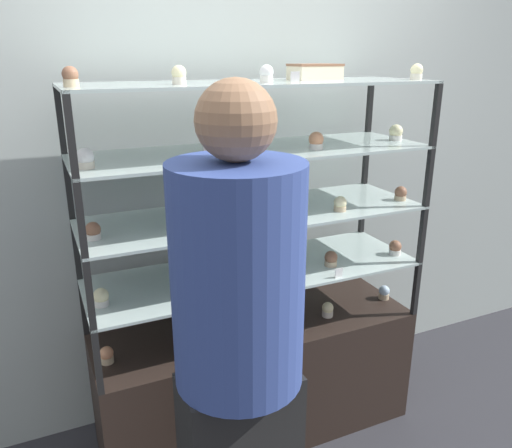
{
  "coord_description": "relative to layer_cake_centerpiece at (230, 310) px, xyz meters",
  "views": [
    {
      "loc": [
        -0.86,
        -1.9,
        1.8
      ],
      "look_at": [
        0.0,
        0.0,
        1.09
      ],
      "focal_mm": 35.0,
      "sensor_mm": 36.0,
      "label": 1
    }
  ],
  "objects": [
    {
      "name": "price_tag_4",
      "position": [
        0.16,
        -0.29,
        1.07
      ],
      "size": [
        0.04,
        0.0,
        0.04
      ],
      "color": "white",
      "rests_on": "display_riser_top"
    },
    {
      "name": "cupcake_14",
      "position": [
        -0.59,
        -0.16,
        0.8
      ],
      "size": [
        0.06,
        0.06,
        0.07
      ],
      "color": "beige",
      "rests_on": "display_riser_upper"
    },
    {
      "name": "price_tag_1",
      "position": [
        0.4,
        -0.29,
        0.24
      ],
      "size": [
        0.04,
        0.0,
        0.04
      ],
      "color": "white",
      "rests_on": "display_riser_lower"
    },
    {
      "name": "price_tag_2",
      "position": [
        -0.16,
        -0.29,
        0.51
      ],
      "size": [
        0.04,
        0.0,
        0.04
      ],
      "color": "white",
      "rests_on": "display_riser_middle"
    },
    {
      "name": "cupcake_20",
      "position": [
        0.1,
        -0.18,
        1.08
      ],
      "size": [
        0.05,
        0.05,
        0.07
      ],
      "color": "white",
      "rests_on": "display_riser_top"
    },
    {
      "name": "customer_figure",
      "position": [
        -0.24,
        -0.69,
        0.28
      ],
      "size": [
        0.41,
        0.41,
        1.75
      ],
      "color": "black",
      "rests_on": "ground_plane"
    },
    {
      "name": "display_base",
      "position": [
        0.11,
        -0.07,
        -0.36
      ],
      "size": [
        1.51,
        0.49,
        0.6
      ],
      "color": "black",
      "rests_on": "ground_plane"
    },
    {
      "name": "cupcake_21",
      "position": [
        0.81,
        -0.2,
        1.08
      ],
      "size": [
        0.05,
        0.05,
        0.07
      ],
      "color": "beige",
      "rests_on": "display_riser_top"
    },
    {
      "name": "display_riser_top",
      "position": [
        0.11,
        -0.07,
        1.03
      ],
      "size": [
        1.51,
        0.49,
        0.28
      ],
      "color": "black",
      "rests_on": "display_riser_upper"
    },
    {
      "name": "ground_plane",
      "position": [
        0.11,
        -0.07,
        -0.66
      ],
      "size": [
        20.0,
        20.0,
        0.0
      ],
      "primitive_type": "plane",
      "color": "#2D2D33"
    },
    {
      "name": "cupcake_1",
      "position": [
        -0.25,
        -0.17,
        -0.02
      ],
      "size": [
        0.06,
        0.06,
        0.07
      ],
      "color": "white",
      "rests_on": "display_base"
    },
    {
      "name": "back_wall",
      "position": [
        0.11,
        0.32,
        0.64
      ],
      "size": [
        8.0,
        0.05,
        2.6
      ],
      "color": "#A8B2AD",
      "rests_on": "ground_plane"
    },
    {
      "name": "cupcake_5",
      "position": [
        -0.23,
        -0.18,
        0.25
      ],
      "size": [
        0.06,
        0.06,
        0.07
      ],
      "color": "beige",
      "rests_on": "display_riser_lower"
    },
    {
      "name": "cupcake_6",
      "position": [
        0.1,
        -0.11,
        0.25
      ],
      "size": [
        0.06,
        0.06,
        0.07
      ],
      "color": "white",
      "rests_on": "display_riser_lower"
    },
    {
      "name": "display_riser_lower",
      "position": [
        0.11,
        -0.07,
        0.2
      ],
      "size": [
        1.51,
        0.49,
        0.28
      ],
      "color": "black",
      "rests_on": "display_base"
    },
    {
      "name": "cupcake_13",
      "position": [
        0.81,
        -0.17,
        0.52
      ],
      "size": [
        0.06,
        0.06,
        0.07
      ],
      "color": "#CCB28C",
      "rests_on": "display_riser_middle"
    },
    {
      "name": "display_riser_upper",
      "position": [
        0.11,
        -0.07,
        0.75
      ],
      "size": [
        1.51,
        0.49,
        0.28
      ],
      "color": "black",
      "rests_on": "display_riser_middle"
    },
    {
      "name": "cupcake_7",
      "position": [
        0.44,
        -0.17,
        0.25
      ],
      "size": [
        0.06,
        0.06,
        0.07
      ],
      "color": "#CCB28C",
      "rests_on": "display_riser_lower"
    },
    {
      "name": "cupcake_4",
      "position": [
        -0.58,
        -0.13,
        0.25
      ],
      "size": [
        0.06,
        0.06,
        0.07
      ],
      "color": "white",
      "rests_on": "display_riser_lower"
    },
    {
      "name": "cupcake_2",
      "position": [
        0.45,
        -0.15,
        -0.02
      ],
      "size": [
        0.06,
        0.06,
        0.07
      ],
      "color": "beige",
      "rests_on": "display_base"
    },
    {
      "name": "cupcake_0",
      "position": [
        -0.58,
        -0.11,
        -0.02
      ],
      "size": [
        0.06,
        0.06,
        0.07
      ],
      "color": "#CCB28C",
      "rests_on": "display_base"
    },
    {
      "name": "cupcake_12",
      "position": [
        0.45,
        -0.2,
        0.52
      ],
      "size": [
        0.06,
        0.06,
        0.07
      ],
      "color": "#CCB28C",
      "rests_on": "display_riser_middle"
    },
    {
      "name": "cupcake_10",
      "position": [
        -0.25,
        -0.16,
        0.52
      ],
      "size": [
        0.06,
        0.06,
        0.07
      ],
      "color": "#CCB28C",
      "rests_on": "display_riser_middle"
    },
    {
      "name": "layer_cake_centerpiece",
      "position": [
        0.0,
        0.0,
        0.0
      ],
      "size": [
        0.17,
        0.17,
        0.12
      ],
      "color": "brown",
      "rests_on": "display_base"
    },
    {
      "name": "cupcake_16",
      "position": [
        0.34,
        -0.16,
        0.8
      ],
      "size": [
        0.06,
        0.06,
        0.07
      ],
      "color": "white",
      "rests_on": "display_riser_upper"
    },
    {
      "name": "cupcake_3",
      "position": [
        0.82,
        -0.11,
        -0.02
      ],
      "size": [
        0.06,
        0.06,
        0.07
      ],
      "color": "#CCB28C",
      "rests_on": "display_base"
    },
    {
      "name": "price_tag_0",
      "position": [
        0.13,
        -0.29,
        -0.04
      ],
      "size": [
        0.04,
        0.0,
        0.04
      ],
      "color": "white",
      "rests_on": "display_base"
    },
    {
      "name": "sheet_cake_frosted",
      "position": [
        0.4,
        -0.04,
        1.08
      ],
      "size": [
        0.21,
        0.14,
        0.07
      ],
      "color": "beige",
      "rests_on": "display_riser_top"
    },
    {
      "name": "cupcake_9",
      "position": [
        -0.58,
        -0.13,
        0.52
      ],
      "size": [
        0.06,
        0.06,
        0.07
      ],
      "color": "white",
      "rests_on": "display_riser_middle"
    },
    {
      "name": "cupcake_15",
      "position": [
        -0.13,
        -0.18,
        0.8
      ],
      "size": [
        0.06,
        0.06,
        0.07
      ],
      "color": "white",
      "rests_on": "display_riser_upper"
    },
    {
      "name": "display_riser_middle",
      "position": [
        0.11,
        -0.07,
        0.48
      ],
      "size": [
        1.51,
        0.49,
        0.28
      ],
      "color": "black",
      "rests_on": "display_riser_lower"
    },
    {
      "name": "cupcake_11",
      "position": [
        0.1,
        -0.18,
        0.52
      ],
      "size": [
        0.06,
        0.06,
        0.07
      ],
      "color": "beige",
      "rests_on": "display_riser_middle"
    },
    {
      "name": "price_tag_3",
      "position": [
        -0.15,
        -0.29,
        0.79
      ],
      "size": [
        0.04,
        0.0,
        0.04
      ],
      "color": "white",
      "rests_on": "display_riser_upper"
    },
    {
      "name": "cupcake_18",
      "position": [
        -0.61,
        -0.16,
        1.08
      ],
      "size": [
        0.05,
        0.05,
        0.07
      ],
      "color": "#CCB28C",
      "rests_on": "display_riser_top"
    },
    {
      "name": "cupcake_8",
      "position": [
        0.81,
        -0.18,
        0.25
      ],
      "size": [
        0.06,
        0.06,
        0.07
      ],
      "color": "white",
      "rests_on": "display_riser_lower"
    },
    {
      "name": "cupcake_19",
      "position": [
        -0.23,
        -0.15,
        1.08
      ],
      "size": [
        0.05,
        0.05,
        0.07
      ],
      "color": "beige",
      "rests_on": "display_riser_top"
    },
    {
      "name": "cupcake_17",
      "position": [
        0.8,
        -0.11,
        0.8
      ],
      "size": [
        0.06,
        0.06,
        0.07
      ],
      "color": "white",
      "rests_on": "display_riser_upper"
    }
  ]
}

